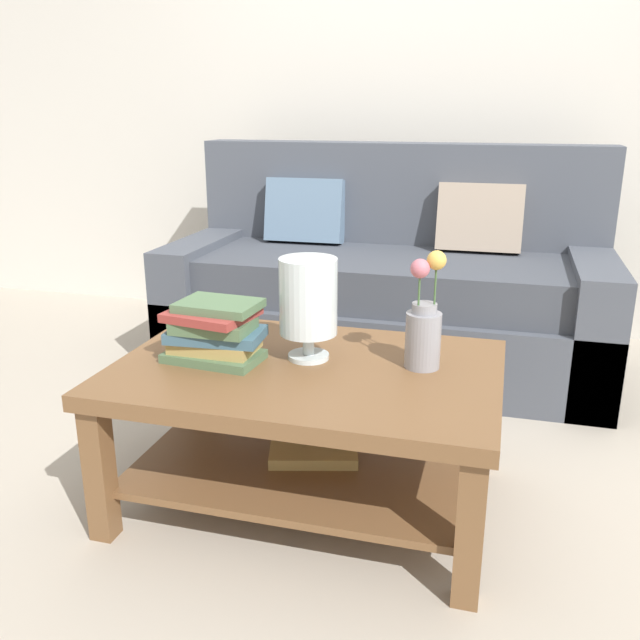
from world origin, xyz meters
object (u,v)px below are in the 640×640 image
object	(u,v)px
coffee_table	(307,404)
glass_hurricane_vase	(308,299)
flower_pitcher	(424,326)
couch	(387,291)
book_stack_main	(215,331)

from	to	relation	value
coffee_table	glass_hurricane_vase	distance (m)	0.33
coffee_table	flower_pitcher	world-z (taller)	flower_pitcher
couch	flower_pitcher	size ratio (longest dim) A/B	5.69
couch	coffee_table	world-z (taller)	couch
coffee_table	couch	bearing A→B (deg)	89.37
glass_hurricane_vase	couch	bearing A→B (deg)	88.80
coffee_table	glass_hurricane_vase	bearing A→B (deg)	101.79
coffee_table	book_stack_main	xyz separation A→B (m)	(-0.29, -0.03, 0.22)
coffee_table	flower_pitcher	xyz separation A→B (m)	(0.34, 0.08, 0.26)
coffee_table	book_stack_main	world-z (taller)	book_stack_main
couch	book_stack_main	bearing A→B (deg)	-102.61
flower_pitcher	book_stack_main	bearing A→B (deg)	-170.32
couch	glass_hurricane_vase	distance (m)	1.31
couch	book_stack_main	size ratio (longest dim) A/B	6.65
couch	flower_pitcher	distance (m)	1.32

